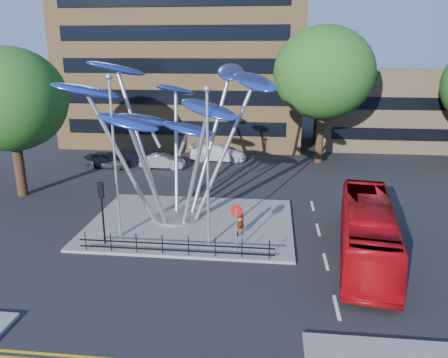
# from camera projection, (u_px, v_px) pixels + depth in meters

# --- Properties ---
(ground) EXTENTS (120.00, 120.00, 0.00)m
(ground) POSITION_uv_depth(u_px,v_px,m) (189.00, 274.00, 20.37)
(ground) COLOR black
(ground) RESTS_ON ground
(traffic_island) EXTENTS (12.00, 9.00, 0.15)m
(traffic_island) POSITION_uv_depth(u_px,v_px,m) (191.00, 223.00, 26.16)
(traffic_island) COLOR slate
(traffic_island) RESTS_ON ground
(brick_tower) EXTENTS (25.00, 15.00, 30.00)m
(brick_tower) POSITION_uv_depth(u_px,v_px,m) (186.00, 1.00, 47.13)
(brick_tower) COLOR olive
(brick_tower) RESTS_ON ground
(low_building_near) EXTENTS (15.00, 8.00, 8.00)m
(low_building_near) POSITION_uv_depth(u_px,v_px,m) (390.00, 108.00, 46.07)
(low_building_near) COLOR tan
(low_building_near) RESTS_ON ground
(tree_right) EXTENTS (8.80, 8.80, 12.11)m
(tree_right) POSITION_uv_depth(u_px,v_px,m) (324.00, 73.00, 38.14)
(tree_right) COLOR black
(tree_right) RESTS_ON ground
(tree_left) EXTENTS (7.60, 7.60, 10.32)m
(tree_left) POSITION_uv_depth(u_px,v_px,m) (10.00, 100.00, 29.41)
(tree_left) COLOR black
(tree_left) RESTS_ON ground
(leaf_sculpture) EXTENTS (12.72, 9.54, 9.51)m
(leaf_sculpture) POSITION_uv_depth(u_px,v_px,m) (172.00, 107.00, 24.96)
(leaf_sculpture) COLOR #9EA0A5
(leaf_sculpture) RESTS_ON traffic_island
(street_lamp_left) EXTENTS (0.36, 0.36, 8.80)m
(street_lamp_left) POSITION_uv_depth(u_px,v_px,m) (114.00, 144.00, 22.63)
(street_lamp_left) COLOR #9EA0A5
(street_lamp_left) RESTS_ON traffic_island
(street_lamp_right) EXTENTS (0.36, 0.36, 8.30)m
(street_lamp_right) POSITION_uv_depth(u_px,v_px,m) (208.00, 154.00, 21.70)
(street_lamp_right) COLOR #9EA0A5
(street_lamp_right) RESTS_ON traffic_island
(traffic_light_island) EXTENTS (0.28, 0.18, 3.42)m
(traffic_light_island) POSITION_uv_depth(u_px,v_px,m) (101.00, 200.00, 22.52)
(traffic_light_island) COLOR black
(traffic_light_island) RESTS_ON traffic_island
(no_entry_sign_island) EXTENTS (0.60, 0.10, 2.45)m
(no_entry_sign_island) POSITION_uv_depth(u_px,v_px,m) (236.00, 220.00, 22.03)
(no_entry_sign_island) COLOR #9EA0A5
(no_entry_sign_island) RESTS_ON traffic_island
(pedestrian_railing_front) EXTENTS (10.00, 0.06, 1.00)m
(pedestrian_railing_front) POSITION_uv_depth(u_px,v_px,m) (175.00, 247.00, 21.93)
(pedestrian_railing_front) COLOR black
(pedestrian_railing_front) RESTS_ON traffic_island
(red_bus) EXTENTS (3.84, 10.46, 2.85)m
(red_bus) POSITION_uv_depth(u_px,v_px,m) (367.00, 231.00, 21.65)
(red_bus) COLOR #AE080F
(red_bus) RESTS_ON ground
(pedestrian) EXTENTS (0.70, 0.64, 1.61)m
(pedestrian) POSITION_uv_depth(u_px,v_px,m) (240.00, 221.00, 24.07)
(pedestrian) COLOR gray
(pedestrian) RESTS_ON traffic_island
(parked_car_left) EXTENTS (4.36, 2.24, 1.42)m
(parked_car_left) POSITION_uv_depth(u_px,v_px,m) (108.00, 160.00, 38.42)
(parked_car_left) COLOR #383B3E
(parked_car_left) RESTS_ON ground
(parked_car_mid) EXTENTS (3.88, 1.39, 1.27)m
(parked_car_mid) POSITION_uv_depth(u_px,v_px,m) (162.00, 161.00, 38.15)
(parked_car_mid) COLOR #9B9DA3
(parked_car_mid) RESTS_ON ground
(parked_car_right) EXTENTS (5.29, 2.21, 1.53)m
(parked_car_right) POSITION_uv_depth(u_px,v_px,m) (218.00, 152.00, 40.84)
(parked_car_right) COLOR white
(parked_car_right) RESTS_ON ground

